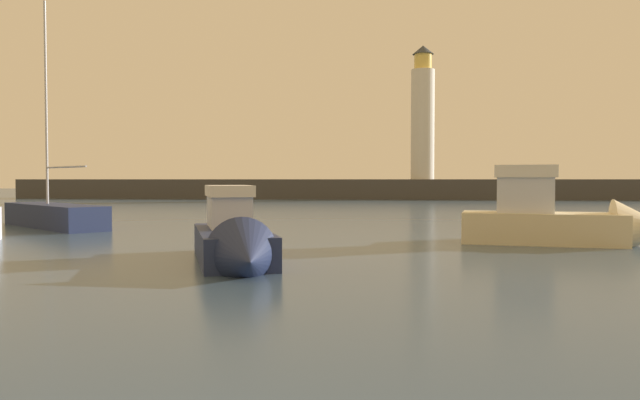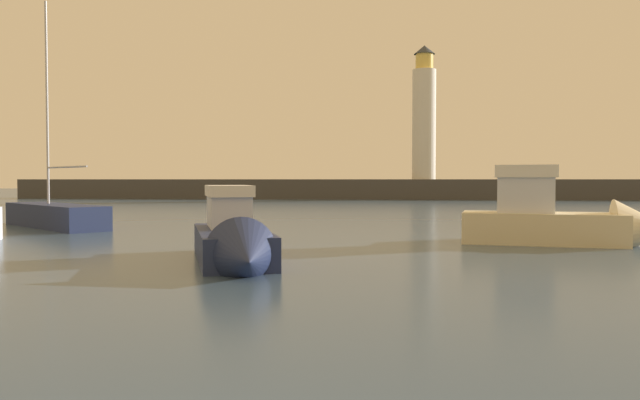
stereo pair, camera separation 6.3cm
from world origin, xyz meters
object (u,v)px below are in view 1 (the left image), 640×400
lighthouse (423,116)px  sailboat_moored (54,215)px  motorboat_2 (235,240)px  motorboat_0 (568,220)px

lighthouse → sailboat_moored: 49.51m
lighthouse → sailboat_moored: size_ratio=1.41×
motorboat_2 → motorboat_0: bearing=30.3°
motorboat_0 → sailboat_moored: size_ratio=0.66×
sailboat_moored → motorboat_2: bearing=-44.9°
motorboat_0 → lighthouse: bearing=92.0°
lighthouse → sailboat_moored: (-20.80, -43.99, -9.12)m
motorboat_0 → motorboat_2: 12.41m
lighthouse → motorboat_0: (1.71, -49.49, -8.87)m
motorboat_0 → sailboat_moored: sailboat_moored is taller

